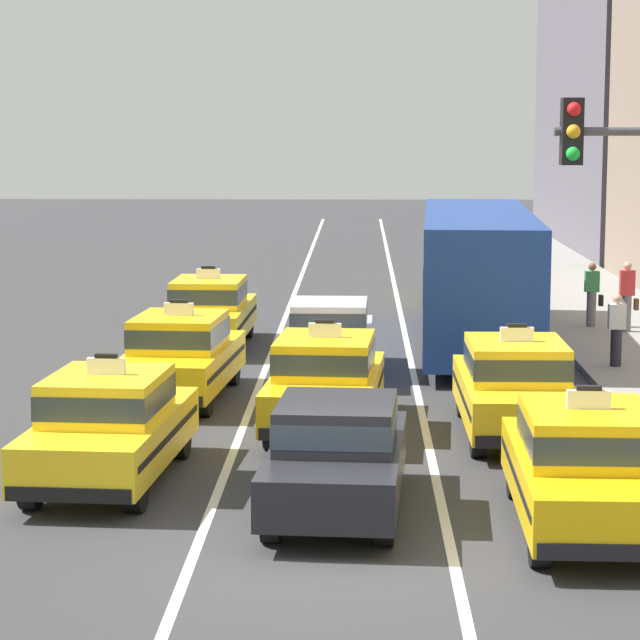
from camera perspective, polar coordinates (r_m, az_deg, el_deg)
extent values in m
plane|color=#353538|center=(16.96, 0.11, -9.93)|extent=(160.00, 160.00, 0.00)
cube|color=silver|center=(36.55, -1.54, -0.09)|extent=(0.14, 80.00, 0.01)
cube|color=silver|center=(36.51, 3.48, -0.11)|extent=(0.14, 80.00, 0.01)
cylinder|color=black|center=(22.17, -9.63, -4.84)|extent=(0.28, 0.66, 0.64)
cylinder|color=black|center=(21.83, -5.87, -4.97)|extent=(0.28, 0.66, 0.64)
cylinder|color=black|center=(19.32, -12.03, -6.85)|extent=(0.28, 0.66, 0.64)
cylinder|color=black|center=(18.93, -7.73, -7.06)|extent=(0.28, 0.66, 0.64)
cube|color=yellow|center=(20.46, -8.78, -4.91)|extent=(2.11, 4.62, 0.70)
cube|color=black|center=(20.45, -8.78, -4.77)|extent=(2.11, 4.26, 0.10)
cube|color=yellow|center=(20.18, -8.92, -3.15)|extent=(1.74, 2.21, 0.64)
cube|color=#2D3842|center=(20.18, -8.92, -3.15)|extent=(1.76, 2.23, 0.35)
cube|color=white|center=(20.10, -8.95, -1.92)|extent=(0.57, 0.16, 0.24)
cube|color=black|center=(20.07, -8.96, -1.50)|extent=(0.33, 0.13, 0.06)
cube|color=black|center=(22.61, -7.37, -4.27)|extent=(1.72, 0.26, 0.20)
cube|color=black|center=(18.46, -10.48, -7.20)|extent=(1.72, 0.26, 0.20)
cylinder|color=black|center=(28.09, -6.67, -2.01)|extent=(0.29, 0.66, 0.64)
cylinder|color=black|center=(27.81, -3.70, -2.08)|extent=(0.29, 0.66, 0.64)
cylinder|color=black|center=(25.17, -8.19, -3.24)|extent=(0.29, 0.66, 0.64)
cylinder|color=black|center=(24.85, -4.88, -3.33)|extent=(0.29, 0.66, 0.64)
cube|color=yellow|center=(26.40, -5.84, -1.88)|extent=(2.13, 4.62, 0.70)
cube|color=black|center=(26.40, -5.84, -1.78)|extent=(2.12, 4.26, 0.10)
cube|color=yellow|center=(26.15, -5.93, -0.50)|extent=(1.75, 2.21, 0.64)
cube|color=#2D3842|center=(26.15, -5.93, -0.50)|extent=(1.77, 2.23, 0.35)
cube|color=white|center=(26.09, -5.94, 0.46)|extent=(0.57, 0.16, 0.24)
cube|color=black|center=(26.07, -5.95, 0.79)|extent=(0.33, 0.13, 0.06)
cube|color=black|center=(28.58, -4.93, -1.61)|extent=(1.72, 0.27, 0.20)
cube|color=black|center=(24.33, -6.89, -3.37)|extent=(1.72, 0.27, 0.20)
cylinder|color=black|center=(34.12, -5.52, -0.18)|extent=(0.26, 0.65, 0.64)
cylinder|color=black|center=(33.93, -3.06, -0.20)|extent=(0.26, 0.65, 0.64)
cylinder|color=black|center=(31.13, -6.36, -1.00)|extent=(0.26, 0.65, 0.64)
cylinder|color=black|center=(30.92, -3.67, -1.03)|extent=(0.26, 0.65, 0.64)
cube|color=yellow|center=(32.46, -4.65, 0.02)|extent=(1.92, 4.55, 0.70)
cube|color=black|center=(32.46, -4.65, 0.11)|extent=(1.93, 4.19, 0.10)
cube|color=yellow|center=(32.23, -4.70, 1.17)|extent=(1.65, 2.14, 0.64)
cube|color=#2D3842|center=(32.23, -4.70, 1.17)|extent=(1.67, 2.16, 0.35)
cube|color=white|center=(32.18, -4.70, 1.94)|extent=(0.56, 0.13, 0.24)
cube|color=black|center=(32.16, -4.71, 2.21)|extent=(0.32, 0.12, 0.06)
cube|color=black|center=(34.67, -4.15, 0.14)|extent=(1.71, 0.18, 0.20)
cube|color=black|center=(30.34, -5.20, -1.04)|extent=(1.71, 0.18, 0.20)
cylinder|color=black|center=(20.19, -1.00, -6.01)|extent=(0.28, 0.65, 0.64)
cylinder|color=black|center=(20.08, 3.11, -6.10)|extent=(0.28, 0.65, 0.64)
cylinder|color=black|center=(17.47, -2.04, -8.29)|extent=(0.28, 0.65, 0.64)
cylinder|color=black|center=(17.35, 2.74, -8.41)|extent=(0.28, 0.65, 0.64)
cube|color=black|center=(18.67, 0.72, -6.15)|extent=(2.03, 4.40, 0.66)
cube|color=black|center=(18.43, 0.70, -4.33)|extent=(1.68, 2.00, 0.60)
cube|color=#2D3842|center=(18.43, 0.70, -4.33)|extent=(1.70, 2.02, 0.33)
cylinder|color=black|center=(25.27, -1.10, -3.11)|extent=(0.28, 0.66, 0.64)
cylinder|color=black|center=(25.14, 2.25, -3.17)|extent=(0.28, 0.66, 0.64)
cylinder|color=black|center=(22.30, -2.03, -4.64)|extent=(0.28, 0.66, 0.64)
cylinder|color=black|center=(22.16, 1.77, -4.73)|extent=(0.28, 0.66, 0.64)
cube|color=yellow|center=(23.64, 0.24, -3.04)|extent=(2.11, 4.61, 0.70)
cube|color=black|center=(23.63, 0.24, -2.92)|extent=(2.10, 4.26, 0.10)
cube|color=yellow|center=(23.37, 0.20, -1.50)|extent=(1.74, 2.21, 0.64)
cube|color=#2D3842|center=(23.37, 0.20, -1.50)|extent=(1.76, 2.23, 0.35)
cube|color=white|center=(23.30, 0.21, -0.43)|extent=(0.57, 0.16, 0.24)
cube|color=black|center=(23.27, 0.21, -0.06)|extent=(0.33, 0.13, 0.06)
cube|color=black|center=(25.84, 0.70, -2.63)|extent=(1.72, 0.26, 0.20)
cube|color=black|center=(21.54, -0.32, -4.83)|extent=(1.72, 0.26, 0.20)
cylinder|color=black|center=(30.34, -0.84, -1.19)|extent=(0.25, 0.64, 0.64)
cylinder|color=black|center=(30.29, 1.89, -1.21)|extent=(0.25, 0.64, 0.64)
cylinder|color=black|center=(27.55, -1.21, -2.16)|extent=(0.25, 0.64, 0.64)
cylinder|color=black|center=(27.49, 1.80, -2.18)|extent=(0.25, 0.64, 0.64)
cube|color=silver|center=(28.85, 0.42, -1.02)|extent=(1.84, 4.33, 0.66)
cube|color=silver|center=(28.66, 0.41, 0.19)|extent=(1.60, 1.93, 0.60)
cube|color=#2D3842|center=(28.66, 0.41, 0.19)|extent=(1.62, 1.95, 0.33)
cylinder|color=black|center=(19.68, 8.24, -6.48)|extent=(0.25, 0.65, 0.64)
cylinder|color=black|center=(19.87, 12.51, -6.45)|extent=(0.25, 0.65, 0.64)
cylinder|color=black|center=(16.75, 9.21, -9.13)|extent=(0.25, 0.65, 0.64)
cube|color=yellow|center=(18.20, 11.03, -6.62)|extent=(1.90, 4.54, 0.70)
cube|color=black|center=(18.19, 11.04, -6.46)|extent=(1.91, 4.18, 0.10)
cube|color=yellow|center=(17.90, 11.16, -4.67)|extent=(1.65, 2.13, 0.64)
cube|color=#2D3842|center=(17.90, 11.16, -4.67)|extent=(1.67, 2.15, 0.35)
cube|color=white|center=(17.81, 11.20, -3.28)|extent=(0.56, 0.13, 0.24)
cube|color=black|center=(17.78, 11.21, -2.81)|extent=(0.32, 0.12, 0.06)
cube|color=black|center=(20.39, 10.14, -5.71)|extent=(1.71, 0.18, 0.20)
cube|color=black|center=(16.18, 12.11, -9.47)|extent=(1.71, 0.18, 0.20)
cylinder|color=black|center=(24.91, 6.07, -3.32)|extent=(0.24, 0.64, 0.64)
cylinder|color=black|center=(25.07, 9.44, -3.31)|extent=(0.24, 0.64, 0.64)
cylinder|color=black|center=(21.93, 6.66, -4.92)|extent=(0.24, 0.64, 0.64)
cylinder|color=black|center=(22.11, 10.49, -4.89)|extent=(0.24, 0.64, 0.64)
cube|color=yellow|center=(23.42, 8.16, -3.23)|extent=(1.81, 4.50, 0.70)
cube|color=black|center=(23.41, 8.16, -3.11)|extent=(1.83, 4.14, 0.10)
cube|color=yellow|center=(23.15, 8.23, -1.67)|extent=(1.60, 2.10, 0.64)
cube|color=#2D3842|center=(23.15, 8.23, -1.67)|extent=(1.62, 2.12, 0.35)
cube|color=white|center=(23.08, 8.26, -0.60)|extent=(0.56, 0.12, 0.24)
cube|color=black|center=(23.06, 8.26, -0.23)|extent=(0.32, 0.11, 0.06)
cube|color=black|center=(25.62, 7.60, -2.79)|extent=(1.71, 0.14, 0.20)
cube|color=black|center=(21.33, 8.80, -5.06)|extent=(1.71, 0.14, 0.20)
cylinder|color=black|center=(36.09, 4.81, 0.29)|extent=(0.27, 0.65, 0.64)
cylinder|color=black|center=(36.15, 7.98, 0.25)|extent=(0.27, 0.65, 0.64)
cylinder|color=black|center=(29.45, 4.83, -1.51)|extent=(0.27, 0.65, 0.64)
cylinder|color=black|center=(29.53, 8.72, -1.55)|extent=(0.27, 0.65, 0.64)
cube|color=navy|center=(32.60, 6.61, 1.98)|extent=(3.09, 11.32, 2.90)
cube|color=#2D3842|center=(32.57, 6.62, 2.42)|extent=(3.08, 10.87, 0.84)
cube|color=black|center=(38.03, 6.37, 4.68)|extent=(2.13, 0.19, 0.36)
cylinder|color=black|center=(43.11, 4.74, 1.58)|extent=(0.28, 0.65, 0.64)
cylinder|color=black|center=(43.12, 6.70, 1.56)|extent=(0.28, 0.65, 0.64)
cylinder|color=black|center=(40.08, 4.69, 1.08)|extent=(0.28, 0.65, 0.64)
cylinder|color=black|center=(40.09, 6.80, 1.05)|extent=(0.28, 0.65, 0.64)
cube|color=yellow|center=(41.55, 5.74, 1.81)|extent=(2.09, 4.61, 0.70)
cube|color=black|center=(41.55, 5.74, 1.87)|extent=(2.08, 4.25, 0.10)
cube|color=yellow|center=(41.33, 5.76, 2.71)|extent=(1.73, 2.20, 0.64)
cube|color=#2D3842|center=(41.33, 5.76, 2.71)|extent=(1.75, 2.22, 0.35)
cube|color=white|center=(41.29, 5.76, 3.31)|extent=(0.57, 0.16, 0.24)
cube|color=black|center=(41.28, 5.77, 3.52)|extent=(0.33, 0.13, 0.06)
cube|color=black|center=(43.78, 5.72, 1.80)|extent=(1.72, 0.25, 0.20)
cube|color=black|center=(39.39, 5.75, 1.09)|extent=(1.72, 0.25, 0.20)
cylinder|color=slate|center=(35.41, 11.31, 0.46)|extent=(0.24, 0.24, 0.89)
cube|color=#338C4C|center=(35.33, 11.34, 1.60)|extent=(0.36, 0.22, 0.53)
sphere|color=brown|center=(35.29, 11.35, 2.20)|extent=(0.20, 0.20, 0.20)
cube|color=black|center=(35.42, 11.70, 0.81)|extent=(0.10, 0.20, 0.28)
cylinder|color=#23232D|center=(29.71, 12.31, -1.13)|extent=(0.24, 0.24, 0.80)
cube|color=silver|center=(29.61, 12.35, 0.15)|extent=(0.36, 0.22, 0.53)
sphere|color=tan|center=(29.56, 12.37, 0.87)|extent=(0.20, 0.20, 0.20)
cylinder|color=slate|center=(34.71, 12.72, 0.27)|extent=(0.24, 0.24, 0.91)
cube|color=red|center=(34.61, 12.76, 1.53)|extent=(0.36, 0.22, 0.62)
sphere|color=tan|center=(34.57, 12.78, 2.23)|extent=(0.20, 0.20, 0.20)
cube|color=brown|center=(34.73, 13.12, 0.64)|extent=(0.10, 0.20, 0.28)
cube|color=black|center=(15.88, 10.51, 7.78)|extent=(0.24, 0.24, 0.76)
sphere|color=red|center=(15.75, 10.61, 8.69)|extent=(0.16, 0.16, 0.16)
sphere|color=orange|center=(15.75, 10.58, 7.78)|extent=(0.16, 0.16, 0.16)
sphere|color=green|center=(15.75, 10.56, 6.87)|extent=(0.16, 0.16, 0.16)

